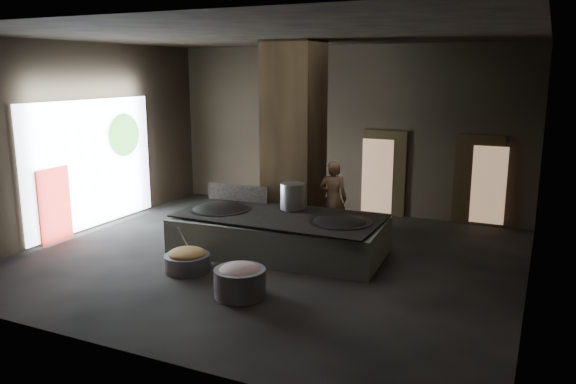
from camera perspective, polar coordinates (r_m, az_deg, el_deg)
The scene contains 28 objects.
floor at distance 11.91m, azimuth -1.91°, elevation -6.78°, with size 10.00×9.00×0.10m, color black.
ceiling at distance 11.28m, azimuth -2.08°, elevation 15.90°, with size 10.00×9.00×0.10m, color black.
back_wall at distance 15.53m, azimuth 5.70°, elevation 6.35°, with size 10.00×0.10×4.50m, color black.
front_wall at distance 7.66m, azimuth -17.64°, elevation -0.23°, with size 10.00×0.10×4.50m, color black.
left_wall at distance 14.37m, azimuth -20.32°, elevation 5.17°, with size 0.10×9.00×4.50m, color black.
right_wall at distance 10.15m, azimuth 24.34°, elevation 2.20°, with size 0.10×9.00×4.50m, color black.
pillar at distance 13.19m, azimuth 0.60°, elevation 5.37°, with size 1.20×1.20×4.50m, color black.
hearth_platform at distance 12.02m, azimuth -0.87°, elevation -4.43°, with size 4.39×2.10×0.76m, color #A3B19F.
platform_cap at distance 11.90m, azimuth -0.87°, elevation -2.43°, with size 4.29×2.06×0.03m, color black.
wok_left at distance 12.56m, azimuth -6.94°, elevation -2.04°, with size 1.38×1.38×0.38m, color black.
wok_left_rim at distance 12.54m, azimuth -6.94°, elevation -1.73°, with size 1.41×1.41×0.05m, color black.
wok_right at distance 11.46m, azimuth 5.33°, elevation -3.40°, with size 1.29×1.29×0.36m, color black.
wok_right_rim at distance 11.44m, azimuth 5.34°, elevation -3.06°, with size 1.32×1.32×0.05m, color black.
stock_pot at distance 12.29m, azimuth 0.45°, elevation -0.44°, with size 0.53×0.53×0.57m, color #95979C.
splash_guard at distance 13.16m, azimuth -5.13°, elevation -0.09°, with size 1.53×0.06×0.38m, color black.
cook at distance 13.15m, azimuth 4.60°, elevation -0.68°, with size 0.65×0.42×1.79m, color #94684B.
veg_basin at distance 11.20m, azimuth -10.19°, elevation -7.07°, with size 0.88×0.88×0.33m, color slate.
veg_fill at distance 11.14m, azimuth -10.22°, elevation -6.16°, with size 0.73×0.73×0.22m, color olive.
ladle at distance 11.28m, azimuth -10.45°, elevation -4.87°, with size 0.03×0.03×0.70m, color #95979C.
meat_basin at distance 9.84m, azimuth -4.91°, elevation -9.15°, with size 0.90×0.90×0.49m, color slate.
meat_fill at distance 9.77m, azimuth -4.93°, elevation -8.04°, with size 0.74×0.74×0.28m, color #A66663.
doorway_near at distance 15.24m, azimuth 9.74°, elevation 1.75°, with size 1.18×0.08×2.38m, color black.
doorway_near_glow at distance 15.27m, azimuth 9.06°, elevation 1.60°, with size 0.84×0.04×1.99m, color #8C6647.
doorway_far at distance 14.81m, azimuth 18.72°, elevation 0.97°, with size 1.18×0.08×2.38m, color black.
doorway_far_glow at distance 14.74m, azimuth 19.71°, elevation 0.65°, with size 0.82×0.04×1.94m, color #8C6647.
left_opening at distance 14.52m, azimuth -19.30°, elevation 2.72°, with size 0.04×4.20×3.10m, color white.
pavilion_sliver at distance 13.73m, azimuth -22.63°, elevation -1.25°, with size 0.05×0.90×1.70m, color maroon.
tree_silhouette at distance 15.18m, azimuth -16.29°, elevation 5.59°, with size 0.28×1.10×1.10m, color #194714.
Camera 1 is at (5.12, -10.03, 3.83)m, focal length 35.00 mm.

